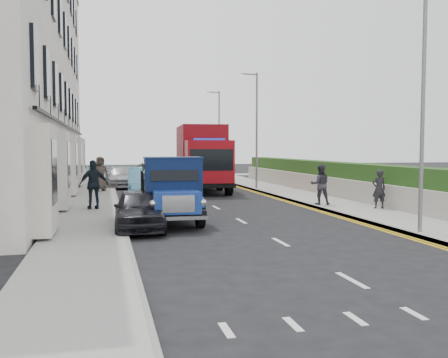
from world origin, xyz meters
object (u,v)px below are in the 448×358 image
(red_lorry, at_px, (202,156))
(pedestrian_east_near, at_px, (379,189))
(lamp_far, at_px, (218,129))
(bedford_lorry, at_px, (172,194))
(lamp_near, at_px, (419,98))
(parked_car_front, at_px, (139,209))
(lamp_mid, at_px, (255,123))

(red_lorry, relative_size, pedestrian_east_near, 4.81)
(lamp_far, relative_size, red_lorry, 0.93)
(red_lorry, xyz_separation_m, pedestrian_east_near, (5.10, -10.92, -1.15))
(bedford_lorry, bearing_deg, lamp_near, -27.58)
(lamp_near, xyz_separation_m, bedford_lorry, (-6.62, 3.76, -2.97))
(bedford_lorry, height_order, parked_car_front, bedford_lorry)
(lamp_far, xyz_separation_m, bedford_lorry, (-6.62, -22.24, -2.97))
(bedford_lorry, bearing_deg, lamp_mid, 63.62)
(lamp_near, height_order, red_lorry, lamp_near)
(lamp_near, height_order, lamp_far, same)
(lamp_far, relative_size, parked_car_front, 1.87)
(lamp_mid, bearing_deg, pedestrian_east_near, -79.85)
(parked_car_front, bearing_deg, lamp_mid, 60.87)
(pedestrian_east_near, bearing_deg, red_lorry, -58.20)
(lamp_near, relative_size, lamp_far, 1.00)
(lamp_mid, xyz_separation_m, lamp_far, (0.00, 10.00, 0.00))
(lamp_near, xyz_separation_m, red_lorry, (-3.17, 16.18, -1.94))
(lamp_mid, bearing_deg, red_lorry, 176.72)
(bedford_lorry, xyz_separation_m, pedestrian_east_near, (8.54, 1.50, -0.12))
(lamp_mid, distance_m, lamp_far, 10.00)
(lamp_mid, xyz_separation_m, red_lorry, (-3.17, 0.18, -1.94))
(red_lorry, height_order, parked_car_front, red_lorry)
(bedford_lorry, distance_m, red_lorry, 12.93)
(lamp_near, distance_m, red_lorry, 16.60)
(bedford_lorry, relative_size, parked_car_front, 1.27)
(lamp_near, bearing_deg, lamp_far, 90.00)
(bedford_lorry, xyz_separation_m, parked_car_front, (-1.16, -0.76, -0.38))
(lamp_near, distance_m, lamp_mid, 16.00)
(lamp_far, relative_size, bedford_lorry, 1.47)
(lamp_mid, bearing_deg, parked_car_front, -120.89)
(bedford_lorry, distance_m, pedestrian_east_near, 8.67)
(lamp_near, height_order, pedestrian_east_near, lamp_near)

